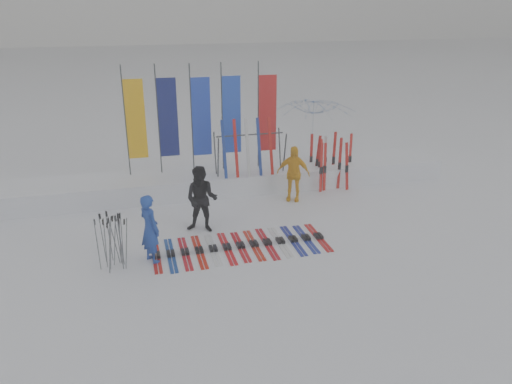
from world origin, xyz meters
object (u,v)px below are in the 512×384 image
object	(u,v)px
person_blue	(150,229)
ski_row	(240,246)
person_yellow	(293,173)
ski_rack	(250,148)
person_black	(202,200)
tent_canopy	(314,133)

from	to	relation	value
person_blue	ski_row	distance (m)	2.18
person_yellow	ski_rack	world-z (taller)	ski_rack
person_black	tent_canopy	distance (m)	6.07
person_blue	person_yellow	xyz separation A→B (m)	(4.20, 2.68, 0.02)
person_yellow	tent_canopy	bearing A→B (deg)	85.39
tent_canopy	ski_rack	xyz separation A→B (m)	(-2.66, -1.70, 0.15)
tent_canopy	ski_row	size ratio (longest dim) A/B	0.67
tent_canopy	ski_rack	bearing A→B (deg)	-147.45
person_black	ski_row	size ratio (longest dim) A/B	0.41
ski_row	person_blue	bearing A→B (deg)	-175.99
person_yellow	person_black	bearing A→B (deg)	-126.92
ski_row	ski_rack	distance (m)	3.91
person_yellow	ski_row	bearing A→B (deg)	-103.49
person_yellow	ski_rack	xyz separation A→B (m)	(-1.04, 0.96, 0.57)
person_yellow	ski_rack	distance (m)	1.52
person_blue	ski_rack	bearing A→B (deg)	-69.61
tent_canopy	ski_row	world-z (taller)	tent_canopy
person_yellow	ski_rack	size ratio (longest dim) A/B	0.80
person_blue	ski_row	size ratio (longest dim) A/B	0.38
ski_row	ski_rack	size ratio (longest dim) A/B	2.01
ski_row	person_black	bearing A→B (deg)	122.10
ski_rack	person_blue	bearing A→B (deg)	-130.99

